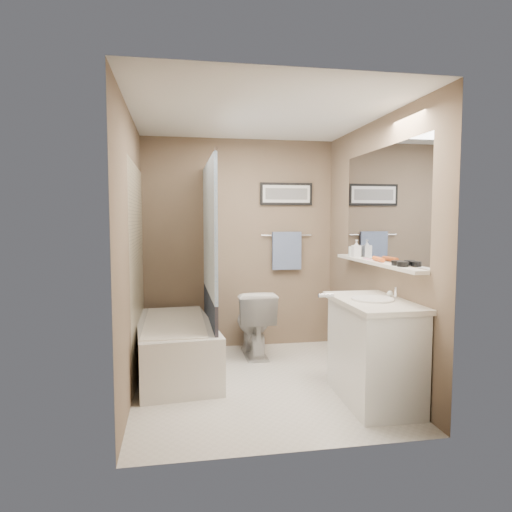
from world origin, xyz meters
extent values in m
plane|color=silver|center=(0.00, 0.00, 0.00)|extent=(2.50, 2.50, 0.00)
cube|color=silver|center=(0.00, 0.00, 2.38)|extent=(2.20, 2.50, 0.04)
cube|color=brown|center=(0.00, 1.23, 1.20)|extent=(2.20, 0.04, 2.40)
cube|color=brown|center=(0.00, -1.23, 1.20)|extent=(2.20, 0.04, 2.40)
cube|color=brown|center=(-1.08, 0.00, 1.20)|extent=(0.04, 2.50, 2.40)
cube|color=brown|center=(1.08, 0.00, 1.20)|extent=(0.04, 2.50, 2.40)
cube|color=#C0B391|center=(-1.09, 0.50, 1.00)|extent=(0.02, 1.55, 2.00)
cylinder|color=silver|center=(-0.40, 0.50, 2.05)|extent=(0.02, 1.55, 0.02)
cube|color=white|center=(-0.40, 0.50, 1.40)|extent=(0.03, 1.45, 1.28)
cube|color=#222C3F|center=(-0.40, 0.50, 0.58)|extent=(0.03, 1.45, 0.36)
cube|color=silver|center=(1.09, -0.15, 1.62)|extent=(0.02, 1.60, 1.00)
cube|color=silver|center=(1.04, -0.15, 1.10)|extent=(0.12, 1.60, 0.03)
cylinder|color=silver|center=(0.55, 1.22, 1.30)|extent=(0.60, 0.02, 0.02)
cube|color=#889FC6|center=(0.55, 1.20, 1.12)|extent=(0.34, 0.05, 0.44)
cube|color=black|center=(0.55, 1.23, 1.78)|extent=(0.62, 0.02, 0.26)
cube|color=white|center=(0.55, 1.22, 1.78)|extent=(0.56, 0.00, 0.20)
cube|color=#595959|center=(0.55, 1.22, 1.78)|extent=(0.50, 0.00, 0.13)
cube|color=silver|center=(0.55, -1.24, 1.00)|extent=(0.80, 0.02, 2.00)
cylinder|color=silver|center=(0.22, -1.19, 1.00)|extent=(0.10, 0.02, 0.02)
cube|color=silver|center=(-0.75, 0.43, 0.25)|extent=(0.84, 1.56, 0.50)
cube|color=white|center=(-0.75, 0.43, 0.50)|extent=(0.56, 1.36, 0.02)
imported|color=silver|center=(0.10, 0.87, 0.36)|extent=(0.41, 0.71, 0.72)
cube|color=white|center=(0.85, -0.56, 0.40)|extent=(0.53, 0.92, 0.80)
cube|color=beige|center=(0.84, -0.56, 0.82)|extent=(0.54, 0.96, 0.04)
cylinder|color=white|center=(0.83, -0.56, 0.85)|extent=(0.34, 0.34, 0.01)
cylinder|color=white|center=(1.03, -0.56, 0.89)|extent=(0.02, 0.02, 0.10)
sphere|color=white|center=(1.03, -0.46, 0.87)|extent=(0.05, 0.05, 0.05)
cylinder|color=black|center=(1.04, -0.65, 1.14)|extent=(0.09, 0.09, 0.04)
cylinder|color=black|center=(1.04, -0.56, 1.14)|extent=(0.09, 0.09, 0.04)
cylinder|color=#D1541D|center=(1.04, -0.21, 1.14)|extent=(0.06, 0.22, 0.04)
cube|color=pink|center=(1.04, 0.03, 1.12)|extent=(0.05, 0.16, 0.01)
cylinder|color=silver|center=(1.04, 0.39, 1.17)|extent=(0.08, 0.08, 0.10)
imported|color=#999999|center=(1.04, 0.29, 1.20)|extent=(0.08, 0.08, 0.17)
camera|label=1|loc=(-0.73, -3.97, 1.49)|focal=32.00mm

